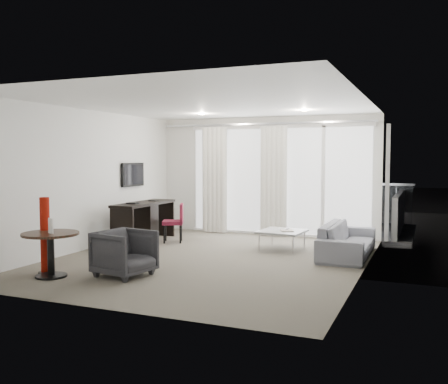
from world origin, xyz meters
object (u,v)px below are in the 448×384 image
at_px(rattan_chair_b, 358,213).
at_px(tub_armchair, 125,253).
at_px(desk, 144,222).
at_px(rattan_chair_a, 298,211).
at_px(sofa, 347,240).
at_px(desk_chair, 173,223).
at_px(red_lamp, 45,235).
at_px(coffee_table, 282,240).
at_px(round_table, 51,255).

bearing_deg(rattan_chair_b, tub_armchair, -118.47).
height_order(desk, rattan_chair_a, same).
bearing_deg(sofa, desk_chair, 88.63).
height_order(tub_armchair, rattan_chair_a, rattan_chair_a).
bearing_deg(rattan_chair_a, red_lamp, -128.47).
relative_size(sofa, rattan_chair_a, 2.44).
height_order(coffee_table, rattan_chair_b, rattan_chair_b).
bearing_deg(coffee_table, desk_chair, -178.23).
bearing_deg(desk_chair, coffee_table, -22.34).
relative_size(sofa, rattan_chair_b, 2.46).
xyz_separation_m(desk, rattan_chair_b, (3.84, 3.29, -0.00)).
distance_m(red_lamp, rattan_chair_a, 6.55).
height_order(desk_chair, round_table, desk_chair).
xyz_separation_m(desk, rattan_chair_a, (2.42, 3.16, -0.00)).
xyz_separation_m(desk, desk_chair, (0.58, 0.14, -0.01)).
height_order(tub_armchair, rattan_chair_b, rattan_chair_b).
distance_m(desk_chair, tub_armchair, 2.92).
bearing_deg(rattan_chair_a, round_table, -125.90).
height_order(round_table, coffee_table, round_table).
height_order(desk, red_lamp, red_lamp).
bearing_deg(tub_armchair, desk, 36.24).
bearing_deg(round_table, rattan_chair_a, 72.03).
relative_size(red_lamp, rattan_chair_b, 1.43).
height_order(desk_chair, tub_armchair, desk_chair).
bearing_deg(red_lamp, desk_chair, 81.50).
distance_m(red_lamp, coffee_table, 4.21).
bearing_deg(desk, red_lamp, -87.68).
xyz_separation_m(rattan_chair_a, rattan_chair_b, (1.42, 0.13, -0.00)).
xyz_separation_m(desk_chair, rattan_chair_b, (3.25, 3.15, 0.00)).
xyz_separation_m(desk, round_table, (0.37, -3.14, -0.08)).
bearing_deg(rattan_chair_a, desk, -145.29).
height_order(sofa, rattan_chair_a, rattan_chair_a).
bearing_deg(red_lamp, rattan_chair_a, 69.46).
distance_m(round_table, rattan_chair_b, 7.30).
xyz_separation_m(red_lamp, sofa, (3.95, 3.02, -0.28)).
relative_size(tub_armchair, rattan_chair_a, 0.92).
height_order(desk_chair, rattan_chair_a, rattan_chair_a).
bearing_deg(rattan_chair_a, coffee_table, -99.50).
height_order(desk_chair, sofa, desk_chair).
xyz_separation_m(red_lamp, tub_armchair, (1.20, 0.28, -0.23)).
bearing_deg(red_lamp, desk, 92.32).
relative_size(round_table, rattan_chair_a, 1.01).
bearing_deg(desk, desk_chair, 13.69).
distance_m(desk_chair, rattan_chair_b, 4.53).
bearing_deg(rattan_chair_b, coffee_table, -113.33).
xyz_separation_m(red_lamp, coffee_table, (2.73, 3.18, -0.39)).
distance_m(round_table, sofa, 4.89).
bearing_deg(sofa, round_table, 130.80).
bearing_deg(red_lamp, tub_armchair, 13.19).
bearing_deg(round_table, rattan_chair_b, 61.69).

